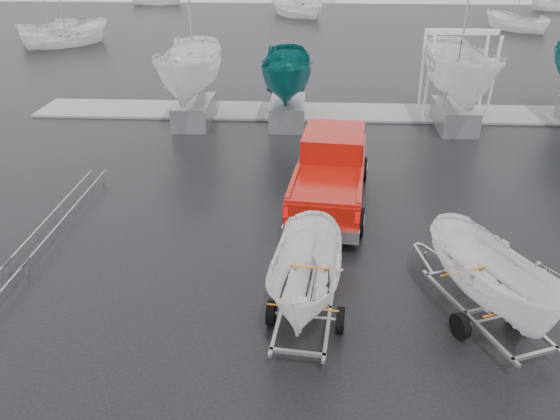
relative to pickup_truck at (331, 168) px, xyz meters
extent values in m
plane|color=black|center=(0.54, -3.14, -1.12)|extent=(120.00, 120.00, 0.00)
cube|color=gray|center=(0.54, 9.86, -1.07)|extent=(30.00, 3.00, 0.12)
cube|color=#961008|center=(-0.04, -0.35, -0.25)|extent=(2.85, 6.50, 1.03)
cube|color=#961008|center=(0.09, 0.79, 0.57)|extent=(2.27, 2.71, 0.92)
cube|color=black|center=(0.09, 0.79, 0.62)|extent=(2.28, 2.44, 0.60)
cube|color=silver|center=(-0.39, -3.53, -0.58)|extent=(2.20, 0.44, 0.38)
cylinder|color=black|center=(-0.84, 1.82, -0.68)|extent=(0.42, 0.90, 0.87)
cylinder|color=black|center=(1.21, 1.59, -0.68)|extent=(0.42, 0.90, 0.87)
cylinder|color=black|center=(-1.29, -2.29, -0.68)|extent=(0.42, 0.90, 0.87)
cylinder|color=black|center=(0.76, -2.51, -0.68)|extent=(0.42, 0.90, 0.87)
cube|color=#919499|center=(-1.29, -6.65, -0.67)|extent=(0.47, 3.59, 0.08)
cube|color=#919499|center=(-0.19, -6.77, -0.67)|extent=(0.47, 3.59, 0.08)
cylinder|color=#919499|center=(-0.76, -6.91, -0.82)|extent=(1.60, 0.25, 0.08)
cylinder|color=black|center=(-1.56, -6.82, -0.82)|extent=(0.24, 0.62, 0.60)
cylinder|color=black|center=(0.03, -7.00, -0.82)|extent=(0.24, 0.62, 0.60)
imported|color=white|center=(-0.74, -6.71, 1.46)|extent=(1.74, 1.78, 4.18)
cube|color=orange|center=(-0.65, -5.92, -0.12)|extent=(1.55, 0.21, 0.03)
cube|color=orange|center=(-0.83, -7.51, -0.12)|extent=(1.55, 0.21, 0.03)
cube|color=#919499|center=(2.87, -6.80, -0.67)|extent=(1.37, 3.39, 0.08)
cube|color=#919499|center=(3.89, -6.40, -0.67)|extent=(1.37, 3.39, 0.08)
cylinder|color=#919499|center=(3.45, -6.79, -0.82)|extent=(1.52, 0.65, 0.08)
cylinder|color=black|center=(2.71, -7.08, -0.82)|extent=(0.38, 0.62, 0.60)
cylinder|color=black|center=(4.20, -6.50, -0.82)|extent=(0.38, 0.62, 0.60)
imported|color=white|center=(3.38, -6.60, 1.48)|extent=(2.06, 2.09, 4.21)
cube|color=orange|center=(3.09, -5.85, -0.12)|extent=(1.46, 0.60, 0.03)
cube|color=orange|center=(3.67, -7.35, -0.12)|extent=(1.46, 0.60, 0.03)
cylinder|color=silver|center=(4.82, 9.06, 0.88)|extent=(0.16, 0.58, 3.99)
cylinder|color=silver|center=(4.82, 10.66, 0.88)|extent=(0.16, 0.58, 3.99)
cylinder|color=silver|center=(7.82, 9.06, 0.88)|extent=(0.16, 0.58, 3.99)
cylinder|color=silver|center=(7.82, 10.66, 0.88)|extent=(0.16, 0.58, 3.99)
cube|color=silver|center=(6.32, 9.86, 2.88)|extent=(3.30, 0.25, 0.25)
cube|color=#919499|center=(-6.18, 7.86, -0.57)|extent=(1.60, 3.20, 1.10)
imported|color=white|center=(-6.18, 7.86, 3.46)|extent=(2.62, 2.69, 6.96)
cube|color=#919499|center=(-1.78, 8.06, -0.57)|extent=(1.60, 3.20, 1.10)
imported|color=#0D5E59|center=(-1.78, 8.06, 3.01)|extent=(2.28, 2.34, 6.06)
cube|color=#919499|center=(5.94, 7.86, -0.57)|extent=(1.60, 3.20, 1.10)
imported|color=white|center=(5.94, 7.86, 3.58)|extent=(2.71, 2.78, 7.21)
cylinder|color=#919499|center=(-8.21, -2.14, -0.77)|extent=(0.06, 6.50, 0.06)
cylinder|color=#919499|center=(-8.71, -2.14, -0.77)|extent=(0.06, 6.50, 0.06)
imported|color=white|center=(-22.94, 30.04, -1.12)|extent=(3.13, 3.15, 6.14)
imported|color=white|center=(-2.50, 44.77, -1.12)|extent=(4.21, 4.22, 7.84)
imported|color=white|center=(18.00, 36.39, -1.12)|extent=(3.46, 3.47, 6.47)
imported|color=white|center=(27.99, 51.34, -1.12)|extent=(2.73, 2.67, 6.81)
imported|color=white|center=(-19.94, 54.48, -1.12)|extent=(2.64, 2.57, 6.51)
imported|color=white|center=(-20.22, 27.04, -1.12)|extent=(3.87, 3.87, 7.18)
camera|label=1|loc=(-0.82, -16.96, 7.07)|focal=35.00mm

